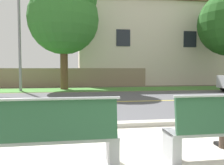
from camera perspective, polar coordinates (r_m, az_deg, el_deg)
The scene contains 11 objects.
ground_plane at distance 11.19m, azimuth -3.91°, elevation -3.68°, with size 140.00×140.00×0.00m, color #665B4C.
sidewalk_pavement at distance 3.84m, azimuth 6.50°, elevation -17.51°, with size 44.00×3.60×0.01m, color beige.
curb_edge at distance 5.65m, azimuth 1.16°, elevation -10.13°, with size 44.00×0.30×0.11m, color #ADA89E.
street_asphalt at distance 9.71m, azimuth -3.14°, elevation -4.74°, with size 52.00×8.00×0.01m, color #515156.
road_centre_line at distance 9.70m, azimuth -3.14°, elevation -4.71°, with size 48.00×0.14×0.01m, color #E0CC4C.
far_verge_grass at distance 15.51m, azimuth -5.32°, elevation -1.68°, with size 48.00×2.80×0.02m, color #478438.
bench_left at distance 3.35m, azimuth -15.36°, elevation -12.62°, with size 1.92×0.48×1.01m.
streetlamp at distance 15.85m, azimuth -21.38°, elevation 14.30°, with size 0.24×2.10×7.85m.
shade_tree_far_left at distance 16.19m, azimuth -11.11°, elevation 16.03°, with size 4.60×4.60×7.59m.
garden_wall at distance 18.31m, azimuth -11.98°, elevation 1.20°, with size 13.00×0.36×1.40m, color gray.
house_across_street at distance 22.57m, azimuth 8.09°, elevation 9.45°, with size 13.37×6.91×7.45m.
Camera 1 is at (-0.96, -3.06, 1.38)m, focal length 37.88 mm.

